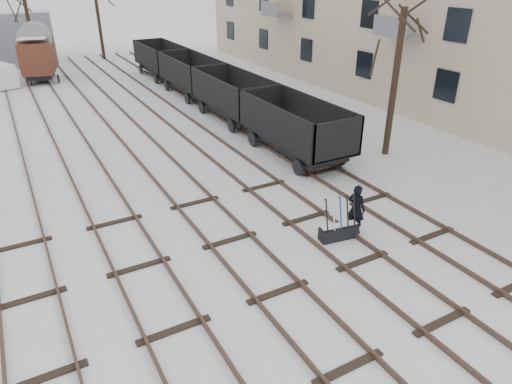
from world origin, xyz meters
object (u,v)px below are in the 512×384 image
(ground_frame, at_px, (339,231))
(freight_wagon_a, at_px, (295,135))
(box_van_wagon, at_px, (38,55))
(worker, at_px, (356,209))

(ground_frame, distance_m, freight_wagon_a, 7.45)
(freight_wagon_a, relative_size, box_van_wagon, 1.31)
(ground_frame, distance_m, box_van_wagon, 30.02)
(worker, distance_m, freight_wagon_a, 7.07)
(ground_frame, bearing_deg, freight_wagon_a, 76.19)
(ground_frame, relative_size, box_van_wagon, 0.31)
(worker, distance_m, box_van_wagon, 30.05)
(worker, xyz_separation_m, freight_wagon_a, (2.05, 6.76, 0.12))
(ground_frame, height_order, box_van_wagon, box_van_wagon)
(ground_frame, relative_size, freight_wagon_a, 0.24)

